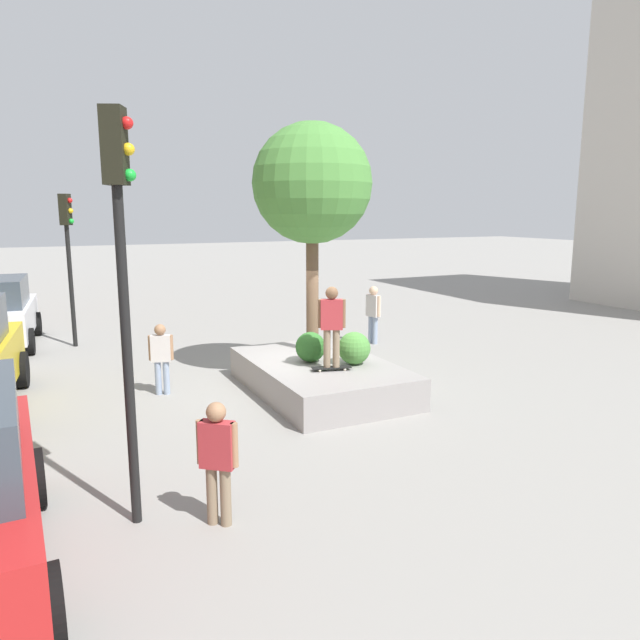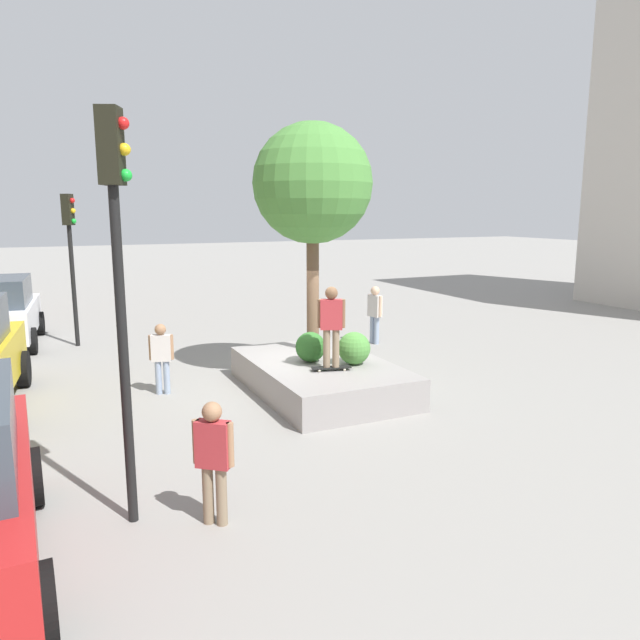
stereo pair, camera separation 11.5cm
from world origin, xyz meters
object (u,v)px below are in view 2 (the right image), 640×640
object	(u,v)px
plaza_tree	(313,185)
pedestrian_crossing	(161,354)
police_car	(0,312)
traffic_light_corner	(71,243)
traffic_light_median	(118,252)
planter_ledge	(320,376)
skateboarder	(331,321)
skateboard	(331,368)
bystander_watching	(213,454)
passerby_with_bag	(375,311)

from	to	relation	value
plaza_tree	pedestrian_crossing	distance (m)	4.88
plaza_tree	police_car	size ratio (longest dim) A/B	1.16
plaza_tree	traffic_light_corner	bearing A→B (deg)	39.04
plaza_tree	traffic_light_median	bearing A→B (deg)	136.53
plaza_tree	traffic_light_median	xyz separation A→B (m)	(-4.94, 4.68, -1.03)
planter_ledge	pedestrian_crossing	size ratio (longest dim) A/B	2.83
traffic_light_corner	skateboarder	bearing A→B (deg)	-150.31
skateboard	traffic_light_corner	bearing A→B (deg)	29.69
skateboard	pedestrian_crossing	distance (m)	3.59
police_car	traffic_light_median	xyz separation A→B (m)	(-11.60, -2.04, 2.33)
skateboarder	bystander_watching	world-z (taller)	skateboarder
planter_ledge	bystander_watching	bearing A→B (deg)	141.73
plaza_tree	planter_ledge	bearing A→B (deg)	163.71
skateboard	passerby_with_bag	xyz separation A→B (m)	(4.31, -3.51, 0.26)
skateboarder	passerby_with_bag	world-z (taller)	skateboarder
planter_ledge	skateboarder	size ratio (longest dim) A/B	2.62
skateboarder	traffic_light_corner	size ratio (longest dim) A/B	0.38
skateboarder	traffic_light_median	distance (m)	5.58
planter_ledge	traffic_light_corner	size ratio (longest dim) A/B	1.00
police_car	traffic_light_corner	bearing A→B (deg)	-112.00
skateboard	police_car	bearing A→B (deg)	36.84
pedestrian_crossing	bystander_watching	xyz separation A→B (m)	(-5.65, 0.39, 0.04)
skateboarder	pedestrian_crossing	bearing A→B (deg)	56.35
plaza_tree	skateboarder	distance (m)	3.27
plaza_tree	traffic_light_median	size ratio (longest dim) A/B	1.03
plaza_tree	bystander_watching	bearing A→B (deg)	145.23
skateboard	plaza_tree	bearing A→B (deg)	-12.68
pedestrian_crossing	plaza_tree	bearing A→B (deg)	-93.53
police_car	passerby_with_bag	world-z (taller)	police_car
skateboarder	traffic_light_corner	distance (m)	8.89
skateboarder	pedestrian_crossing	world-z (taller)	skateboarder
skateboarder	police_car	bearing A→B (deg)	36.84
skateboarder	plaza_tree	bearing A→B (deg)	-12.68
planter_ledge	plaza_tree	size ratio (longest dim) A/B	0.84
plaza_tree	skateboard	size ratio (longest dim) A/B	6.12
police_car	traffic_light_median	world-z (taller)	traffic_light_median
planter_ledge	plaza_tree	world-z (taller)	plaza_tree
police_car	passerby_with_bag	bearing A→B (deg)	-112.78
plaza_tree	pedestrian_crossing	size ratio (longest dim) A/B	3.36
police_car	passerby_with_bag	distance (m)	10.66
police_car	passerby_with_bag	size ratio (longest dim) A/B	2.60
plaza_tree	police_car	bearing A→B (deg)	45.26
plaza_tree	pedestrian_crossing	world-z (taller)	plaza_tree
traffic_light_corner	traffic_light_median	world-z (taller)	traffic_light_median
traffic_light_median	bystander_watching	world-z (taller)	traffic_light_median
passerby_with_bag	pedestrian_crossing	bearing A→B (deg)	109.68
planter_ledge	police_car	size ratio (longest dim) A/B	0.97
traffic_light_median	passerby_with_bag	bearing A→B (deg)	-46.20
skateboarder	police_car	xyz separation A→B (m)	(8.44, 6.32, -0.66)
planter_ledge	skateboard	bearing A→B (deg)	172.54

